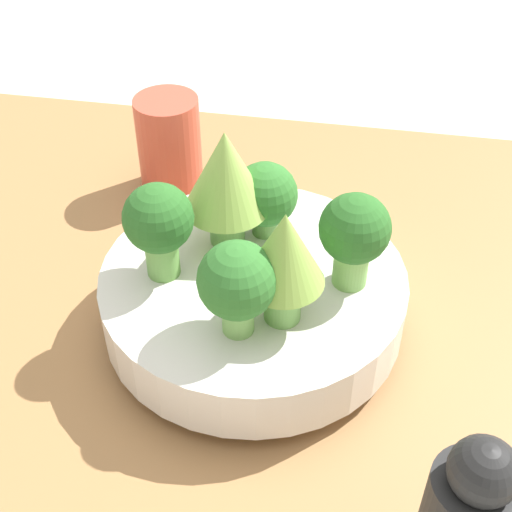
# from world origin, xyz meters

# --- Properties ---
(ground_plane) EXTENTS (6.00, 6.00, 0.00)m
(ground_plane) POSITION_xyz_m (0.00, 0.00, 0.00)
(ground_plane) COLOR beige
(table) EXTENTS (0.82, 0.63, 0.04)m
(table) POSITION_xyz_m (0.00, 0.00, 0.02)
(table) COLOR #9E7042
(table) RESTS_ON ground_plane
(bowl) EXTENTS (0.25, 0.25, 0.06)m
(bowl) POSITION_xyz_m (0.00, -0.04, 0.08)
(bowl) COLOR silver
(bowl) RESTS_ON table
(broccoli_floret_back) EXTENTS (0.06, 0.06, 0.07)m
(broccoli_floret_back) POSITION_xyz_m (-0.00, 0.02, 0.15)
(broccoli_floret_back) COLOR #609347
(broccoli_floret_back) RESTS_ON bowl
(broccoli_floret_front) EXTENTS (0.06, 0.06, 0.08)m
(broccoli_floret_front) POSITION_xyz_m (0.00, -0.10, 0.15)
(broccoli_floret_front) COLOR #7AB256
(broccoli_floret_front) RESTS_ON bowl
(romanesco_piece_far) EXTENTS (0.07, 0.07, 0.11)m
(romanesco_piece_far) POSITION_xyz_m (-0.03, 0.00, 0.17)
(romanesco_piece_far) COLOR #609347
(romanesco_piece_far) RESTS_ON bowl
(broccoli_floret_left) EXTENTS (0.06, 0.06, 0.08)m
(broccoli_floret_left) POSITION_xyz_m (-0.07, -0.05, 0.16)
(broccoli_floret_left) COLOR #6BA34C
(broccoli_floret_left) RESTS_ON bowl
(romanesco_piece_near) EXTENTS (0.06, 0.06, 0.10)m
(romanesco_piece_near) POSITION_xyz_m (0.03, -0.08, 0.17)
(romanesco_piece_near) COLOR #6BA34C
(romanesco_piece_near) RESTS_ON bowl
(broccoli_floret_right) EXTENTS (0.06, 0.06, 0.08)m
(broccoli_floret_right) POSITION_xyz_m (0.08, -0.03, 0.16)
(broccoli_floret_right) COLOR #7AB256
(broccoli_floret_right) RESTS_ON bowl
(cup) EXTENTS (0.07, 0.07, 0.10)m
(cup) POSITION_xyz_m (-0.12, 0.15, 0.10)
(cup) COLOR #C64C38
(cup) RESTS_ON table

